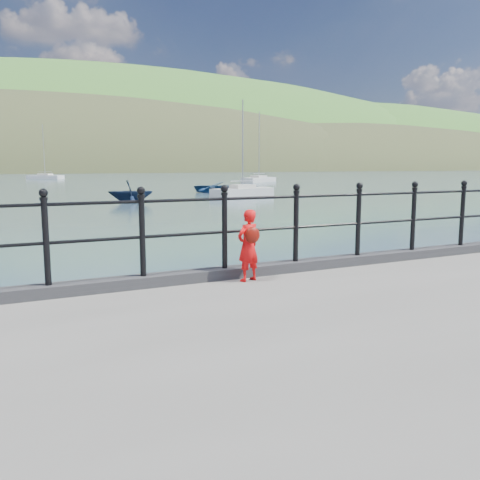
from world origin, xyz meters
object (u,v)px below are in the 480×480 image
railing (185,224)px  sailboat_near (243,193)px  launch_navy (131,191)px  sailboat_far (259,180)px  launch_blue (221,187)px  child (248,245)px  sailboat_deep (45,177)px

railing → sailboat_near: 35.07m
launch_navy → sailboat_far: (27.61, 32.76, -0.44)m
sailboat_near → sailboat_far: bearing=43.5°
railing → launch_blue: railing is taller
launch_navy → sailboat_near: sailboat_near is taller
launch_navy → sailboat_far: 42.85m
child → launch_navy: size_ratio=0.34×
railing → launch_navy: bearing=77.5°
railing → child: size_ratio=17.89×
launch_navy → sailboat_near: 10.32m
launch_blue → sailboat_deep: size_ratio=0.49×
child → railing: bearing=-38.5°
launch_navy → launch_blue: bearing=-34.5°
sailboat_far → sailboat_deep: bearing=96.5°
child → sailboat_near: 34.97m
sailboat_far → sailboat_near: (-17.64, -30.12, -0.00)m
launch_blue → launch_navy: size_ratio=1.66×
child → launch_blue: bearing=-130.7°
railing → sailboat_far: 69.94m
launch_navy → sailboat_deep: size_ratio=0.30×
sailboat_deep → launch_blue: bearing=-35.7°
launch_navy → child: bearing=-175.3°
child → launch_navy: child is taller
child → launch_navy: (5.46, 28.71, -0.73)m
railing → sailboat_deep: 93.59m
sailboat_near → sailboat_deep: 63.04m
child → sailboat_far: 69.82m
sailboat_far → sailboat_near: size_ratio=1.32×
launch_navy → sailboat_far: size_ratio=0.28×
child → sailboat_near: (15.43, 31.36, -1.18)m
railing → launch_navy: size_ratio=6.07×
launch_blue → sailboat_deep: 56.76m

